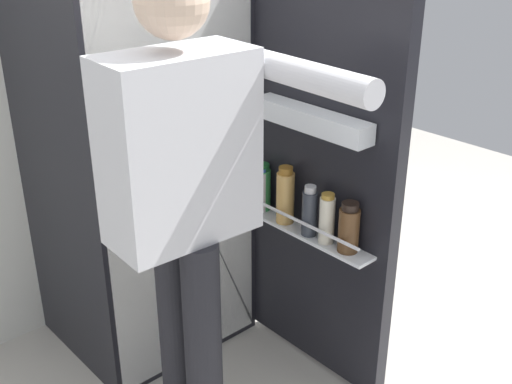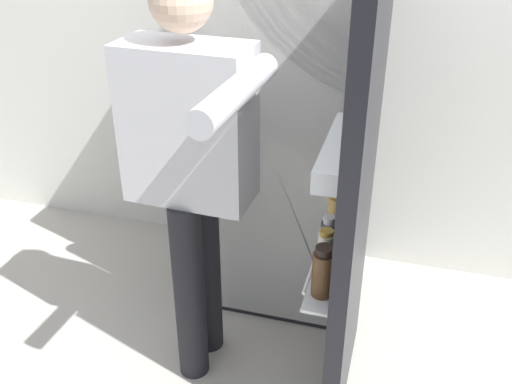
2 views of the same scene
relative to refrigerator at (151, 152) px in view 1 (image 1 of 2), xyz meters
The scene contains 3 objects.
kitchen_wall 0.60m from the refrigerator, 94.25° to the left, with size 4.40×0.10×2.51m, color silver.
refrigerator is the anchor object (origin of this frame).
person 0.61m from the refrigerator, 113.37° to the right, with size 0.53×0.75×1.56m.
Camera 1 is at (-1.19, -1.45, 1.69)m, focal length 44.63 mm.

